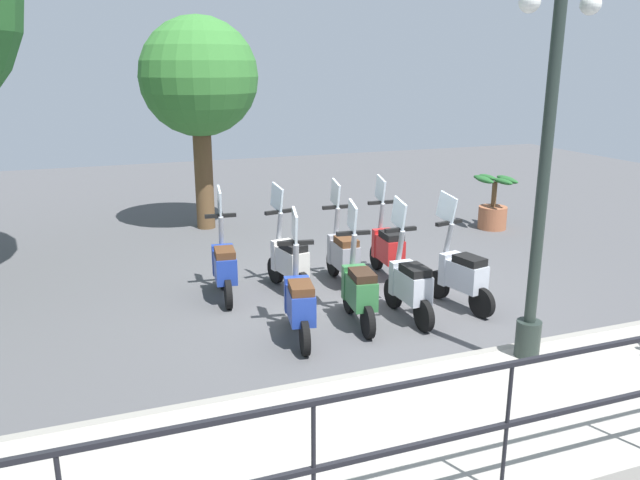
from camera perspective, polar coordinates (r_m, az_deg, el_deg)
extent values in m
plane|color=#4C4C4F|center=(8.69, 3.57, -5.74)|extent=(28.00, 28.00, 0.00)
cube|color=#A39E93|center=(6.18, 16.12, -15.12)|extent=(2.20, 20.00, 0.15)
cube|color=gray|center=(6.93, 10.93, -11.19)|extent=(0.10, 20.00, 0.15)
cube|color=black|center=(5.01, 23.91, -9.00)|extent=(0.04, 16.00, 0.04)
cube|color=black|center=(5.21, 23.33, -13.74)|extent=(0.04, 16.00, 0.04)
cylinder|color=black|center=(4.81, 16.67, -16.40)|extent=(0.03, 0.03, 1.05)
cylinder|color=black|center=(4.20, -0.59, -20.82)|extent=(0.03, 0.03, 1.05)
cylinder|color=#232D28|center=(7.12, 18.46, -8.53)|extent=(0.26, 0.26, 0.40)
cylinder|color=#232D28|center=(6.62, 19.80, 5.72)|extent=(0.12, 0.12, 3.97)
sphere|color=white|center=(6.79, 23.51, 19.15)|extent=(0.20, 0.20, 0.20)
sphere|color=white|center=(6.34, 18.62, 19.94)|extent=(0.20, 0.20, 0.20)
cylinder|color=brown|center=(12.61, -10.57, 5.79)|extent=(0.36, 0.36, 2.12)
sphere|color=#387A33|center=(12.43, -11.02, 14.46)|extent=(2.25, 2.25, 2.25)
cylinder|color=#9E5B3D|center=(12.97, 15.48, 1.99)|extent=(0.56, 0.56, 0.45)
cylinder|color=brown|center=(12.87, 15.63, 4.05)|extent=(0.10, 0.10, 0.50)
ellipsoid|color=#235B28|center=(13.01, 15.09, 5.56)|extent=(0.56, 0.16, 0.10)
ellipsoid|color=#235B28|center=(12.62, 16.39, 5.15)|extent=(0.56, 0.16, 0.10)
ellipsoid|color=#235B28|center=(12.67, 14.81, 5.31)|extent=(0.56, 0.16, 0.10)
ellipsoid|color=#235B28|center=(12.96, 16.63, 5.40)|extent=(0.56, 0.16, 0.10)
ellipsoid|color=#235B28|center=(12.85, 14.61, 5.47)|extent=(0.56, 0.16, 0.10)
ellipsoid|color=#235B28|center=(12.78, 16.86, 5.25)|extent=(0.56, 0.16, 0.10)
cylinder|color=black|center=(8.94, 10.72, -4.02)|extent=(0.41, 0.16, 0.40)
cylinder|color=black|center=(8.39, 14.57, -5.59)|extent=(0.41, 0.16, 0.40)
cube|color=#B7BCC6|center=(8.51, 13.09, -3.18)|extent=(0.64, 0.40, 0.36)
cube|color=#B7BCC6|center=(8.70, 11.75, -2.55)|extent=(0.18, 0.32, 0.44)
cube|color=black|center=(8.39, 13.53, -1.82)|extent=(0.44, 0.34, 0.10)
cylinder|color=gray|center=(8.63, 11.61, -0.21)|extent=(0.19, 0.11, 0.55)
cube|color=black|center=(8.56, 11.71, 1.56)|extent=(0.15, 0.44, 0.05)
cube|color=silver|center=(8.56, 11.51, 2.95)|extent=(0.39, 0.11, 0.42)
cylinder|color=black|center=(8.51, 6.69, -4.87)|extent=(0.40, 0.08, 0.40)
cylinder|color=black|center=(7.84, 9.47, -6.84)|extent=(0.40, 0.08, 0.40)
cube|color=#B7BCC6|center=(8.00, 8.39, -4.15)|extent=(0.60, 0.28, 0.36)
cube|color=#B7BCC6|center=(8.23, 7.42, -3.39)|extent=(0.12, 0.30, 0.44)
cube|color=black|center=(7.87, 8.70, -2.74)|extent=(0.40, 0.26, 0.10)
cylinder|color=gray|center=(8.18, 7.31, -0.91)|extent=(0.18, 0.07, 0.55)
cube|color=black|center=(8.10, 7.38, 0.96)|extent=(0.06, 0.44, 0.05)
cube|color=silver|center=(8.10, 7.23, 2.42)|extent=(0.39, 0.03, 0.42)
cylinder|color=black|center=(8.30, 2.68, -5.31)|extent=(0.41, 0.13, 0.40)
cylinder|color=black|center=(7.57, 4.40, -7.50)|extent=(0.41, 0.13, 0.40)
cube|color=#2D6B38|center=(7.76, 3.71, -4.66)|extent=(0.63, 0.35, 0.36)
cube|color=#2D6B38|center=(8.01, 3.11, -3.83)|extent=(0.16, 0.31, 0.44)
cube|color=black|center=(7.61, 3.89, -3.22)|extent=(0.43, 0.31, 0.10)
cylinder|color=gray|center=(7.95, 3.03, -1.28)|extent=(0.19, 0.09, 0.55)
cube|color=black|center=(7.88, 3.06, 0.64)|extent=(0.12, 0.44, 0.05)
cube|color=silver|center=(7.88, 2.96, 2.15)|extent=(0.39, 0.08, 0.42)
cylinder|color=black|center=(7.89, -2.34, -6.47)|extent=(0.41, 0.15, 0.40)
cylinder|color=black|center=(7.13, -1.40, -8.96)|extent=(0.41, 0.15, 0.40)
cube|color=navy|center=(7.32, -1.81, -5.90)|extent=(0.64, 0.38, 0.36)
cube|color=navy|center=(7.58, -2.14, -4.96)|extent=(0.17, 0.32, 0.44)
cube|color=#4C2D19|center=(7.18, -1.74, -4.40)|extent=(0.44, 0.33, 0.10)
cylinder|color=gray|center=(7.52, -2.23, -2.27)|extent=(0.19, 0.10, 0.55)
cube|color=black|center=(7.44, -2.25, -0.26)|extent=(0.14, 0.44, 0.05)
cube|color=silver|center=(7.45, -2.34, 1.35)|extent=(0.39, 0.10, 0.42)
cylinder|color=black|center=(10.05, 5.18, -1.57)|extent=(0.40, 0.11, 0.40)
cylinder|color=black|center=(9.32, 7.07, -3.02)|extent=(0.40, 0.11, 0.40)
cube|color=#B21E1E|center=(9.53, 6.34, -0.82)|extent=(0.62, 0.32, 0.36)
cube|color=#B21E1E|center=(9.78, 5.68, -0.24)|extent=(0.14, 0.31, 0.44)
cube|color=black|center=(9.40, 6.54, 0.41)|extent=(0.42, 0.29, 0.10)
cylinder|color=gray|center=(9.74, 5.60, 1.86)|extent=(0.19, 0.08, 0.55)
cube|color=black|center=(9.68, 5.65, 3.44)|extent=(0.09, 0.44, 0.05)
cube|color=silver|center=(9.69, 5.55, 4.67)|extent=(0.39, 0.06, 0.42)
cylinder|color=black|center=(9.70, 1.19, -2.15)|extent=(0.40, 0.09, 0.40)
cylinder|color=black|center=(8.97, 2.98, -3.69)|extent=(0.40, 0.09, 0.40)
cube|color=gray|center=(9.17, 2.25, -1.39)|extent=(0.61, 0.30, 0.36)
cube|color=gray|center=(9.42, 1.63, -0.78)|extent=(0.13, 0.30, 0.44)
cube|color=#4C2D19|center=(9.04, 2.42, -0.12)|extent=(0.41, 0.27, 0.10)
cylinder|color=gray|center=(9.38, 1.52, 1.40)|extent=(0.19, 0.08, 0.55)
cube|color=black|center=(9.32, 1.53, 3.03)|extent=(0.07, 0.44, 0.05)
cube|color=silver|center=(9.33, 1.41, 4.31)|extent=(0.39, 0.04, 0.42)
cylinder|color=black|center=(9.42, -4.09, -2.75)|extent=(0.41, 0.15, 0.40)
cylinder|color=black|center=(8.72, -1.61, -4.24)|extent=(0.41, 0.15, 0.40)
cube|color=beige|center=(8.91, -2.66, -1.92)|extent=(0.64, 0.38, 0.36)
cube|color=beige|center=(9.15, -3.53, -1.33)|extent=(0.17, 0.32, 0.44)
cube|color=black|center=(8.78, -2.47, -0.61)|extent=(0.44, 0.33, 0.10)
cylinder|color=gray|center=(9.10, -3.74, 0.91)|extent=(0.19, 0.10, 0.55)
cube|color=black|center=(9.03, -3.77, 2.59)|extent=(0.14, 0.44, 0.05)
cube|color=silver|center=(9.04, -3.97, 3.90)|extent=(0.39, 0.10, 0.42)
cylinder|color=black|center=(9.29, -8.93, -3.17)|extent=(0.41, 0.12, 0.40)
cylinder|color=black|center=(8.51, -8.38, -4.93)|extent=(0.41, 0.12, 0.40)
cube|color=navy|center=(8.73, -8.69, -2.47)|extent=(0.63, 0.34, 0.36)
cube|color=navy|center=(9.00, -8.88, -1.78)|extent=(0.15, 0.31, 0.44)
cube|color=#4C2D19|center=(8.59, -8.70, -1.15)|extent=(0.43, 0.30, 0.10)
cylinder|color=gray|center=(8.95, -9.01, 0.50)|extent=(0.19, 0.09, 0.55)
cube|color=black|center=(8.89, -9.09, 2.21)|extent=(0.11, 0.44, 0.05)
cube|color=silver|center=(8.90, -9.18, 3.55)|extent=(0.39, 0.07, 0.42)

